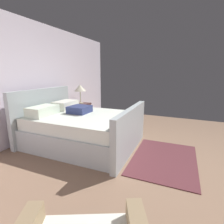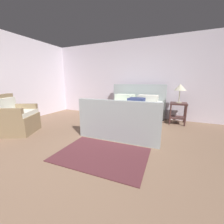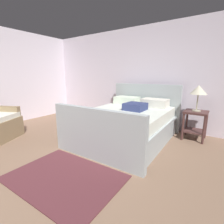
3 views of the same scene
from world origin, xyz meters
The scene contains 6 objects.
ground_plane centered at (0.00, 0.00, -0.01)m, with size 6.25×6.68×0.02m, color #81634E.
wall_back centered at (0.00, 3.40, 1.25)m, with size 6.37×0.12×2.51m, color silver.
bed centered at (0.11, 2.18, 0.35)m, with size 1.73×2.15×1.10m.
nightstand_right centered at (1.27, 2.96, 0.40)m, with size 0.44×0.44×0.60m.
table_lamp_right centered at (1.27, 2.96, 1.02)m, with size 0.32×0.32×0.52m.
area_rug centered at (0.11, 0.52, 0.01)m, with size 1.46×1.02×0.01m, color #57292F.
Camera 1 is at (-2.65, 0.25, 1.42)m, focal length 27.26 mm.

